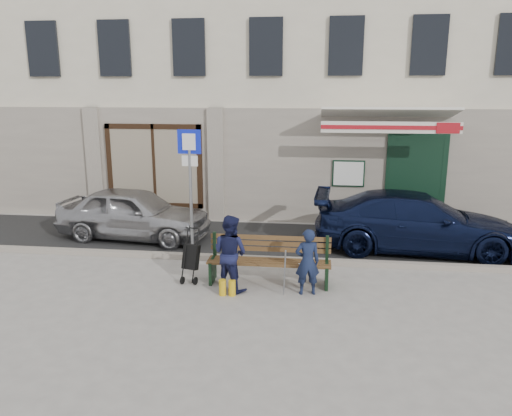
% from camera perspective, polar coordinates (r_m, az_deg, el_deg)
% --- Properties ---
extents(ground, '(80.00, 80.00, 0.00)m').
position_cam_1_polar(ground, '(9.74, -1.97, -9.09)').
color(ground, '#9E9991').
rests_on(ground, ground).
extents(asphalt_lane, '(60.00, 3.20, 0.01)m').
position_cam_1_polar(asphalt_lane, '(12.62, 0.20, -3.66)').
color(asphalt_lane, '#282828').
rests_on(asphalt_lane, ground).
extents(curb, '(60.00, 0.18, 0.12)m').
position_cam_1_polar(curb, '(11.10, -0.77, -5.83)').
color(curb, '#9E9384').
rests_on(curb, ground).
extents(building, '(20.00, 8.27, 10.00)m').
position_cam_1_polar(building, '(17.42, 2.41, 17.65)').
color(building, beige).
rests_on(building, ground).
extents(car_silver, '(4.01, 1.99, 1.31)m').
position_cam_1_polar(car_silver, '(12.98, -13.80, -0.58)').
color(car_silver, '#A6A6AB').
rests_on(car_silver, ground).
extents(car_navy, '(4.84, 2.21, 1.37)m').
position_cam_1_polar(car_navy, '(12.27, 17.84, -1.54)').
color(car_navy, black).
rests_on(car_navy, ground).
extents(parking_sign, '(0.53, 0.08, 2.86)m').
position_cam_1_polar(parking_sign, '(11.22, -7.54, 4.17)').
color(parking_sign, gray).
rests_on(parking_sign, ground).
extents(bench, '(2.40, 1.17, 0.98)m').
position_cam_1_polar(bench, '(9.78, 1.22, -6.10)').
color(bench, brown).
rests_on(bench, ground).
extents(man, '(0.51, 0.39, 1.26)m').
position_cam_1_polar(man, '(9.29, 5.89, -6.14)').
color(man, '#151F3C').
rests_on(man, ground).
extents(woman, '(0.89, 0.82, 1.46)m').
position_cam_1_polar(woman, '(9.42, -2.97, -5.14)').
color(woman, '#16193D').
rests_on(woman, ground).
extents(stroller, '(0.37, 0.48, 1.06)m').
position_cam_1_polar(stroller, '(9.99, -7.45, -5.69)').
color(stroller, black).
rests_on(stroller, ground).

